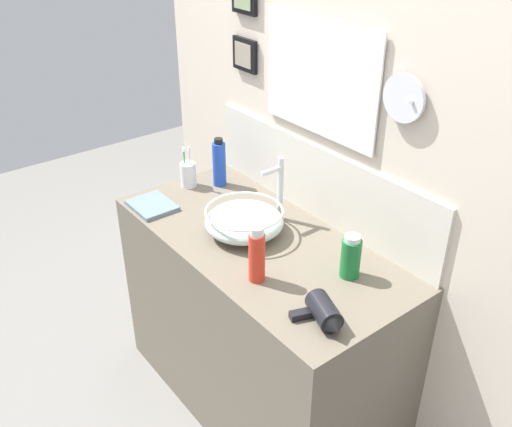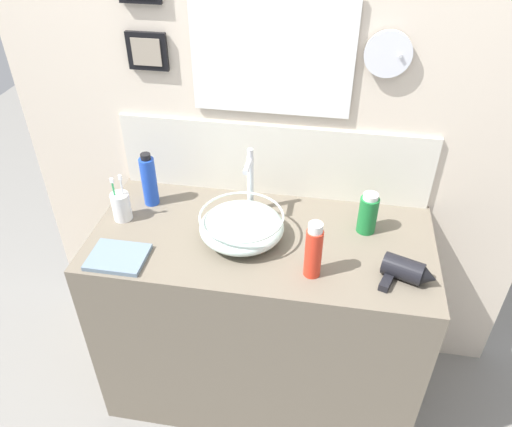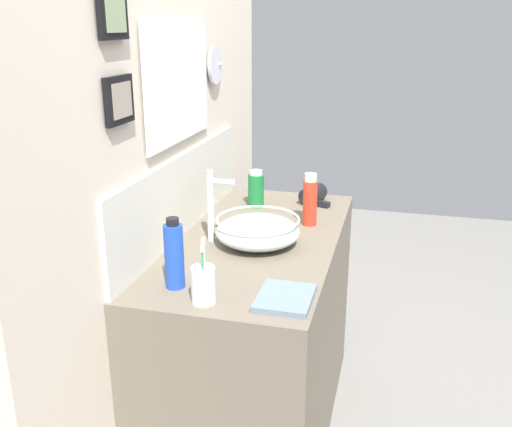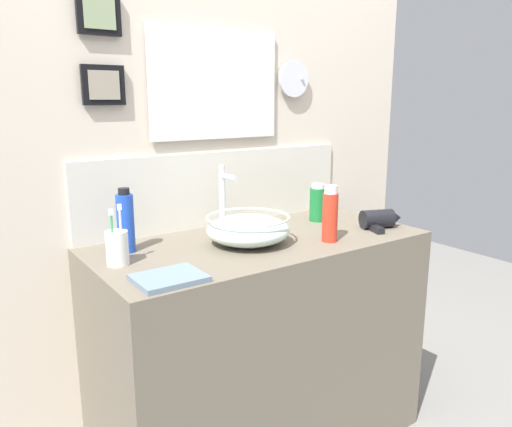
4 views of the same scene
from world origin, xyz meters
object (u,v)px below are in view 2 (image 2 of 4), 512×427
spray_bottle (149,180)px  soap_dispenser (368,213)px  glass_bowl_sink (242,226)px  faucet (250,178)px  toothbrush_cup (121,206)px  lotion_bottle (314,251)px  hair_drier (407,271)px  hand_towel (118,257)px

spray_bottle → soap_dispenser: 0.82m
glass_bowl_sink → soap_dispenser: bearing=15.4°
faucet → soap_dispenser: 0.44m
glass_bowl_sink → toothbrush_cup: bearing=175.0°
glass_bowl_sink → soap_dispenser: soap_dispenser is taller
faucet → spray_bottle: 0.39m
toothbrush_cup → lotion_bottle: lotion_bottle is taller
hair_drier → lotion_bottle: lotion_bottle is taller
glass_bowl_sink → hair_drier: (0.55, -0.12, -0.02)m
toothbrush_cup → hand_towel: (0.07, -0.22, -0.05)m
faucet → toothbrush_cup: faucet is taller
hand_towel → hair_drier: bearing=3.8°
lotion_bottle → spray_bottle: bearing=155.3°
hair_drier → lotion_bottle: size_ratio=0.91×
toothbrush_cup → hand_towel: toothbrush_cup is taller
hair_drier → spray_bottle: 0.98m
toothbrush_cup → hand_towel: bearing=-72.7°
glass_bowl_sink → spray_bottle: size_ratio=1.37×
spray_bottle → hand_towel: (-0.00, -0.33, -0.09)m
toothbrush_cup → spray_bottle: (0.07, 0.11, 0.05)m
hair_drier → toothbrush_cup: bearing=171.2°
faucet → soap_dispenser: (0.43, -0.05, -0.07)m
soap_dispenser → faucet: bearing=174.0°
hair_drier → faucet: bearing=153.2°
lotion_bottle → soap_dispenser: bearing=56.2°
hand_towel → lotion_bottle: bearing=3.4°
hair_drier → toothbrush_cup: 1.02m
toothbrush_cup → faucet: bearing=15.1°
glass_bowl_sink → hand_towel: (-0.39, -0.18, -0.05)m
lotion_bottle → hand_towel: size_ratio=1.07×
faucet → hair_drier: 0.63m
spray_bottle → lotion_bottle: spray_bottle is taller
glass_bowl_sink → lotion_bottle: (0.26, -0.14, 0.04)m
faucet → spray_bottle: bearing=-178.6°
lotion_bottle → hair_drier: bearing=4.7°
glass_bowl_sink → lotion_bottle: bearing=-28.7°
hair_drier → spray_bottle: (-0.94, 0.27, 0.07)m
toothbrush_cup → hair_drier: bearing=-8.8°
glass_bowl_sink → spray_bottle: (-0.38, 0.15, 0.05)m
toothbrush_cup → spray_bottle: bearing=57.7°
faucet → spray_bottle: size_ratio=1.21×
faucet → soap_dispenser: faucet is taller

